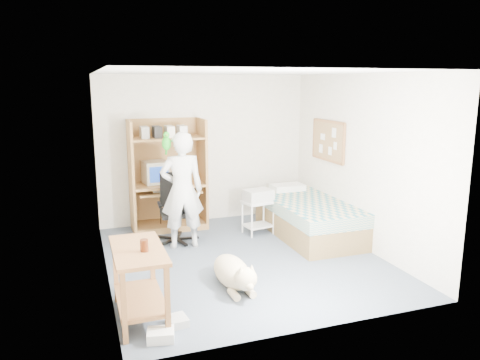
% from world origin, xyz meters
% --- Properties ---
extents(floor, '(4.00, 4.00, 0.00)m').
position_xyz_m(floor, '(0.00, 0.00, 0.00)').
color(floor, '#464E5F').
rests_on(floor, ground).
extents(wall_back, '(3.60, 0.02, 2.50)m').
position_xyz_m(wall_back, '(0.00, 2.00, 1.25)').
color(wall_back, white).
rests_on(wall_back, floor).
extents(wall_right, '(0.02, 4.00, 2.50)m').
position_xyz_m(wall_right, '(1.80, 0.00, 1.25)').
color(wall_right, white).
rests_on(wall_right, floor).
extents(wall_left, '(0.02, 4.00, 2.50)m').
position_xyz_m(wall_left, '(-1.80, 0.00, 1.25)').
color(wall_left, white).
rests_on(wall_left, floor).
extents(ceiling, '(3.60, 4.00, 0.02)m').
position_xyz_m(ceiling, '(0.00, 0.00, 2.50)').
color(ceiling, white).
rests_on(ceiling, wall_back).
extents(computer_hutch, '(1.20, 0.63, 1.80)m').
position_xyz_m(computer_hutch, '(-0.70, 1.74, 0.82)').
color(computer_hutch, olive).
rests_on(computer_hutch, floor).
extents(bed, '(1.02, 2.02, 0.66)m').
position_xyz_m(bed, '(1.30, 0.62, 0.29)').
color(bed, brown).
rests_on(bed, floor).
extents(side_desk, '(0.50, 1.00, 0.75)m').
position_xyz_m(side_desk, '(-1.55, -1.20, 0.49)').
color(side_desk, brown).
rests_on(side_desk, floor).
extents(corkboard, '(0.04, 0.94, 0.66)m').
position_xyz_m(corkboard, '(1.77, 0.90, 1.45)').
color(corkboard, olive).
rests_on(corkboard, wall_right).
extents(office_chair, '(0.58, 0.58, 1.02)m').
position_xyz_m(office_chair, '(-0.72, 1.05, 0.37)').
color(office_chair, black).
rests_on(office_chair, floor).
extents(person, '(0.65, 0.45, 1.70)m').
position_xyz_m(person, '(-0.68, 0.74, 0.85)').
color(person, silver).
rests_on(person, floor).
extents(parrot, '(0.12, 0.22, 0.34)m').
position_xyz_m(parrot, '(-0.88, 0.76, 1.56)').
color(parrot, '#159518').
rests_on(parrot, person).
extents(dog, '(0.40, 1.14, 0.43)m').
position_xyz_m(dog, '(-0.42, -0.84, 0.19)').
color(dog, '#C9AF87').
rests_on(dog, floor).
extents(printer_cart, '(0.50, 0.43, 0.54)m').
position_xyz_m(printer_cart, '(0.58, 0.95, 0.36)').
color(printer_cart, white).
rests_on(printer_cart, floor).
extents(printer, '(0.46, 0.38, 0.18)m').
position_xyz_m(printer, '(0.58, 0.95, 0.63)').
color(printer, '#BBBBB5').
rests_on(printer, printer_cart).
extents(crt_monitor, '(0.42, 0.44, 0.36)m').
position_xyz_m(crt_monitor, '(-0.89, 1.75, 0.95)').
color(crt_monitor, beige).
rests_on(crt_monitor, computer_hutch).
extents(keyboard, '(0.47, 0.23, 0.03)m').
position_xyz_m(keyboard, '(-0.74, 1.58, 0.67)').
color(keyboard, beige).
rests_on(keyboard, computer_hutch).
extents(pencil_cup, '(0.08, 0.08, 0.12)m').
position_xyz_m(pencil_cup, '(-0.36, 1.65, 0.82)').
color(pencil_cup, gold).
rests_on(pencil_cup, computer_hutch).
extents(drink_glass, '(0.08, 0.08, 0.12)m').
position_xyz_m(drink_glass, '(-1.50, -1.30, 0.81)').
color(drink_glass, '#441C0B').
rests_on(drink_glass, side_desk).
extents(floor_box_a, '(0.29, 0.25, 0.10)m').
position_xyz_m(floor_box_a, '(-1.43, -1.70, 0.05)').
color(floor_box_a, white).
rests_on(floor_box_a, floor).
extents(floor_box_b, '(0.21, 0.24, 0.08)m').
position_xyz_m(floor_box_b, '(-1.22, -1.47, 0.04)').
color(floor_box_b, '#B5B5B0').
rests_on(floor_box_b, floor).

